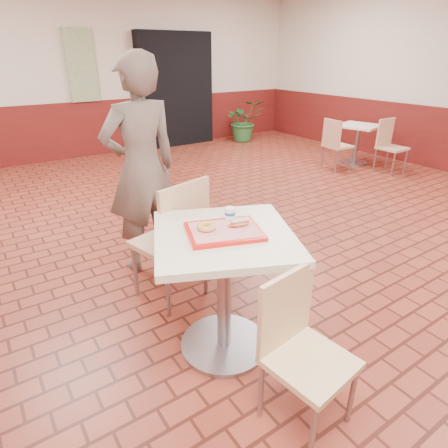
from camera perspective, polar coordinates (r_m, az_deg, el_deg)
room_shell at (r=3.46m, az=13.34°, el=18.86°), size 8.01×10.01×3.01m
wainscot_band at (r=3.69m, az=11.84°, el=3.27°), size 8.00×10.00×1.00m
corridor_doorway at (r=8.17m, az=-7.31°, el=19.48°), size 1.60×0.22×2.20m
promo_poster at (r=7.55m, az=-20.89°, el=21.59°), size 0.50×0.03×1.20m
main_table at (r=2.33m, az=0.00°, el=-7.58°), size 0.81×0.81×0.85m
chair_main_front at (r=2.03m, az=11.48°, el=-17.47°), size 0.44×0.44×0.84m
chair_main_back at (r=2.83m, az=-7.43°, el=-1.84°), size 0.56×0.56×1.00m
customer at (r=3.27m, az=-12.42°, el=8.23°), size 0.69×0.47×1.84m
serving_tray at (r=2.18m, az=-0.00°, el=-1.12°), size 0.43×0.33×0.03m
ring_donut at (r=2.17m, az=-2.68°, el=-0.38°), size 0.12×0.12×0.04m
long_john_donut at (r=2.21m, az=2.31°, el=0.15°), size 0.14×0.09×0.04m
paper_cup at (r=2.29m, az=0.94°, el=1.60°), size 0.06×0.06×0.08m
second_table at (r=7.13m, az=19.65°, el=12.30°), size 0.64×0.64×0.68m
chair_second_left at (r=6.58m, az=16.61°, el=11.86°), size 0.42×0.42×0.84m
chair_second_front at (r=6.78m, az=23.87°, el=11.24°), size 0.39×0.39×0.85m
potted_plant at (r=8.58m, az=3.06°, el=15.44°), size 0.96×0.88×0.88m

